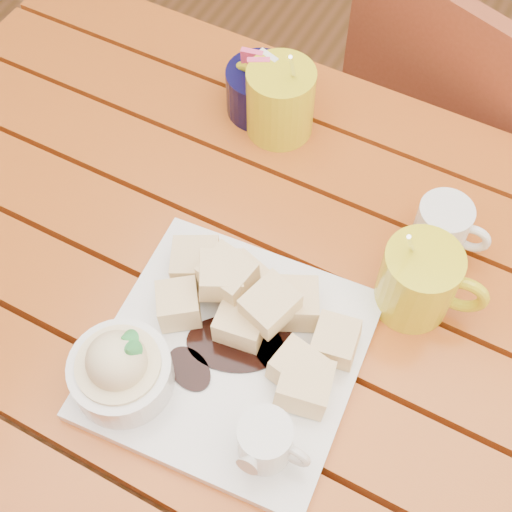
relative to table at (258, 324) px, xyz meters
The scene contains 8 objects.
ground 0.64m from the table, 90.00° to the right, with size 5.00×5.00×0.00m, color brown.
table is the anchor object (origin of this frame).
dessert_plate 0.18m from the table, 89.75° to the right, with size 0.31×0.31×0.12m.
coffee_mug_left 0.31m from the table, 111.69° to the left, with size 0.14×0.10×0.16m.
coffee_mug_right 0.25m from the table, 20.98° to the left, with size 0.13×0.09×0.15m.
cream_pitcher 0.28m from the table, 42.08° to the left, with size 0.10×0.08×0.08m.
sugar_caddy 0.34m from the table, 117.16° to the left, with size 0.10×0.10×0.11m.
chair_far 0.61m from the table, 77.20° to the left, with size 0.52×0.52×0.88m.
Camera 1 is at (0.21, -0.39, 1.53)m, focal length 50.00 mm.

